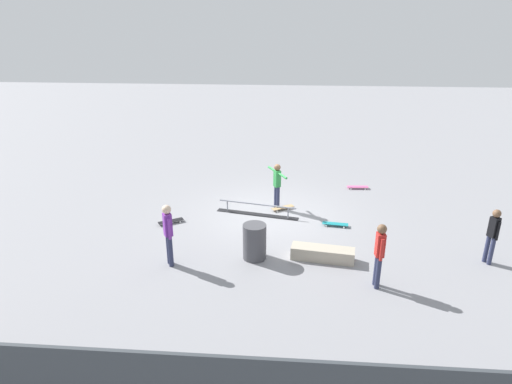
# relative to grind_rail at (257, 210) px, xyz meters

# --- Properties ---
(ground_plane) EXTENTS (60.00, 60.00, 0.00)m
(ground_plane) POSITION_rel_grind_rail_xyz_m (-0.44, -0.06, -0.17)
(ground_plane) COLOR gray
(grind_rail) EXTENTS (2.76, 0.80, 0.40)m
(grind_rail) POSITION_rel_grind_rail_xyz_m (0.00, 0.00, 0.00)
(grind_rail) COLOR black
(grind_rail) RESTS_ON ground_plane
(skate_ledge) EXTENTS (1.73, 0.70, 0.35)m
(skate_ledge) POSITION_rel_grind_rail_xyz_m (-1.98, 2.79, 0.00)
(skate_ledge) COLOR #B2A893
(skate_ledge) RESTS_ON ground_plane
(skater_main) EXTENTS (0.69, 1.15, 1.59)m
(skater_main) POSITION_rel_grind_rail_xyz_m (-0.63, -0.55, 0.75)
(skater_main) COLOR #2D3351
(skater_main) RESTS_ON ground_plane
(skateboard_main) EXTENTS (0.79, 0.59, 0.09)m
(skateboard_main) POSITION_rel_grind_rail_xyz_m (-0.84, -0.48, -0.10)
(skateboard_main) COLOR tan
(skateboard_main) RESTS_ON ground_plane
(bystander_black_shirt) EXTENTS (0.25, 0.34, 1.55)m
(bystander_black_shirt) POSITION_rel_grind_rail_xyz_m (-6.33, 2.63, 0.70)
(bystander_black_shirt) COLOR #2D3351
(bystander_black_shirt) RESTS_ON ground_plane
(bystander_red_shirt) EXTENTS (0.23, 0.38, 1.66)m
(bystander_red_shirt) POSITION_rel_grind_rail_xyz_m (-3.19, 3.99, 0.77)
(bystander_red_shirt) COLOR #2D3351
(bystander_red_shirt) RESTS_ON ground_plane
(bystander_purple_shirt) EXTENTS (0.28, 0.37, 1.71)m
(bystander_purple_shirt) POSITION_rel_grind_rail_xyz_m (2.04, 3.36, 0.79)
(bystander_purple_shirt) COLOR #2D3351
(bystander_purple_shirt) RESTS_ON ground_plane
(loose_skateboard_teal) EXTENTS (0.82, 0.34, 0.09)m
(loose_skateboard_teal) POSITION_rel_grind_rail_xyz_m (-2.50, 0.68, -0.10)
(loose_skateboard_teal) COLOR teal
(loose_skateboard_teal) RESTS_ON ground_plane
(loose_skateboard_black) EXTENTS (0.79, 0.59, 0.09)m
(loose_skateboard_black) POSITION_rel_grind_rail_xyz_m (2.68, 0.88, -0.10)
(loose_skateboard_black) COLOR black
(loose_skateboard_black) RESTS_ON ground_plane
(loose_skateboard_pink) EXTENTS (0.81, 0.30, 0.09)m
(loose_skateboard_pink) POSITION_rel_grind_rail_xyz_m (-3.64, -2.68, -0.10)
(loose_skateboard_pink) COLOR #E05993
(loose_skateboard_pink) RESTS_ON ground_plane
(trash_bin) EXTENTS (0.63, 0.63, 0.98)m
(trash_bin) POSITION_rel_grind_rail_xyz_m (-0.14, 2.84, 0.32)
(trash_bin) COLOR #47474C
(trash_bin) RESTS_ON ground_plane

